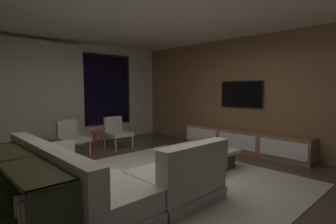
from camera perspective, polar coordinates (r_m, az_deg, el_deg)
The scene contains 14 objects.
floor at distance 4.25m, azimuth -2.99°, elevation -15.27°, with size 9.20×9.20×0.00m, color #473D33.
back_wall_with_window at distance 7.11m, azimuth -22.82°, elevation 3.65°, with size 6.60×0.30×2.70m.
media_wall at distance 6.41m, azimuth 18.25°, elevation 3.72°, with size 0.12×7.80×2.70m.
ceiling at distance 4.16m, azimuth -3.18°, elevation 22.16°, with size 8.20×8.20×0.00m, color beige.
area_rug at distance 4.40m, azimuth 1.46°, elevation -14.44°, with size 3.20×3.80×0.01m, color beige.
sectional_couch at distance 3.53m, azimuth -14.23°, elevation -14.73°, with size 1.98×2.50×0.82m.
coffee_table at distance 4.94m, azimuth 6.40°, elevation -10.05°, with size 1.16×1.16×0.36m.
book_stack_on_coffee_table at distance 4.84m, azimuth 7.88°, elevation -7.60°, with size 0.28×0.22×0.12m.
accent_chair_near_window at distance 6.59m, azimuth -11.28°, elevation -4.08°, with size 0.54×0.56×0.78m.
accent_chair_by_curtain at distance 6.16m, azimuth -20.60°, elevation -4.96°, with size 0.65×0.66×0.78m.
side_stool at distance 6.43m, azimuth -15.29°, elevation -4.93°, with size 0.32×0.32×0.46m.
media_console at distance 6.30m, azimuth 16.30°, elevation -6.30°, with size 0.46×3.10×0.52m.
mounted_tv at distance 6.44m, azimuth 15.83°, elevation 3.79°, with size 0.05×1.09×0.63m.
console_table_behind_couch at distance 3.30m, azimuth -29.89°, elevation -14.40°, with size 0.40×2.10×0.74m.
Camera 1 is at (-2.59, -3.03, 1.48)m, focal length 27.65 mm.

